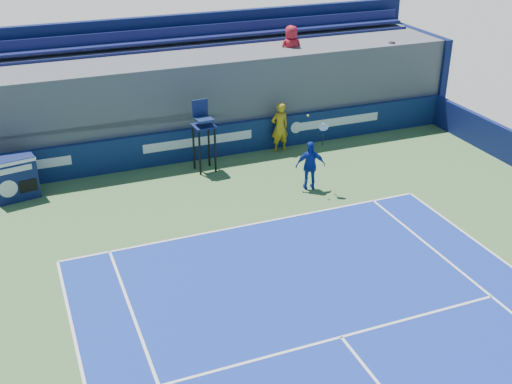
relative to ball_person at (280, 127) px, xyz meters
name	(u,v)px	position (x,y,z in m)	size (l,w,h in m)	color
ball_person	(280,127)	(0.00, 0.00, 0.00)	(0.67, 0.44, 1.84)	gold
back_hoarding	(198,144)	(-3.01, 0.36, -0.33)	(20.40, 0.21, 1.20)	#0D1F4C
match_clock	(14,177)	(-9.24, -0.51, -0.19)	(1.43, 0.96, 1.40)	#0F1A4C
umpire_chair	(203,129)	(-3.09, -0.63, 0.59)	(0.75, 0.75, 2.48)	black
tennis_player	(310,165)	(-0.37, -3.30, -0.10)	(1.03, 0.66, 2.57)	#132E9A
stadium_seating	(181,94)	(-3.01, 2.41, 0.90)	(21.00, 4.05, 4.40)	#4D4D51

